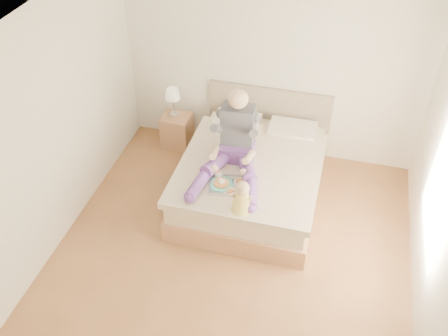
% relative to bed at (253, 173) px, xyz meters
% --- Properties ---
extents(room, '(4.02, 4.22, 2.71)m').
position_rel_bed_xyz_m(room, '(0.08, -1.08, 1.19)').
color(room, brown).
rests_on(room, ground).
extents(bed, '(1.70, 2.18, 1.00)m').
position_rel_bed_xyz_m(bed, '(0.00, 0.00, 0.00)').
color(bed, '#9C6C49').
rests_on(bed, ground).
extents(nightstand, '(0.41, 0.36, 0.49)m').
position_rel_bed_xyz_m(nightstand, '(-1.29, 0.74, -0.07)').
color(nightstand, '#9C6C49').
rests_on(nightstand, ground).
extents(lamp, '(0.21, 0.21, 0.43)m').
position_rel_bed_xyz_m(lamp, '(-1.32, 0.77, 0.50)').
color(lamp, '#BABCC2').
rests_on(lamp, nightstand).
extents(adult, '(0.82, 1.17, 0.97)m').
position_rel_bed_xyz_m(adult, '(-0.19, -0.23, 0.58)').
color(adult, '#613688').
rests_on(adult, bed).
extents(tray, '(0.50, 0.42, 0.13)m').
position_rel_bed_xyz_m(tray, '(-0.15, -0.63, 0.32)').
color(tray, '#BABCC2').
rests_on(tray, bed).
extents(baby, '(0.26, 0.35, 0.39)m').
position_rel_bed_xyz_m(baby, '(0.08, -0.96, 0.45)').
color(baby, '#F9E24E').
rests_on(baby, bed).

